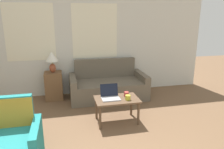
{
  "coord_description": "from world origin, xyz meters",
  "views": [
    {
      "loc": [
        -0.13,
        -1.15,
        1.94
      ],
      "look_at": [
        0.83,
        3.08,
        0.75
      ],
      "focal_mm": 35.0,
      "sensor_mm": 36.0,
      "label": 1
    }
  ],
  "objects_px": {
    "armchair": "(12,147)",
    "laptop": "(110,95)",
    "couch": "(108,86)",
    "coffee_table": "(117,102)",
    "table_lamp": "(52,59)",
    "cup_navy": "(126,94)",
    "cup_yellow": "(128,97)"
  },
  "relations": [
    {
      "from": "armchair",
      "to": "laptop",
      "type": "bearing_deg",
      "value": 31.73
    },
    {
      "from": "couch",
      "to": "coffee_table",
      "type": "bearing_deg",
      "value": -94.3
    },
    {
      "from": "table_lamp",
      "to": "coffee_table",
      "type": "xyz_separation_m",
      "value": [
        1.17,
        -1.45,
        -0.58
      ]
    },
    {
      "from": "armchair",
      "to": "table_lamp",
      "type": "bearing_deg",
      "value": 78.6
    },
    {
      "from": "table_lamp",
      "to": "coffee_table",
      "type": "relative_size",
      "value": 0.6
    },
    {
      "from": "couch",
      "to": "cup_navy",
      "type": "relative_size",
      "value": 19.45
    },
    {
      "from": "coffee_table",
      "to": "cup_navy",
      "type": "distance_m",
      "value": 0.24
    },
    {
      "from": "armchair",
      "to": "cup_navy",
      "type": "xyz_separation_m",
      "value": [
        1.84,
        0.97,
        0.22
      ]
    },
    {
      "from": "laptop",
      "to": "cup_navy",
      "type": "distance_m",
      "value": 0.32
    },
    {
      "from": "laptop",
      "to": "table_lamp",
      "type": "bearing_deg",
      "value": 126.73
    },
    {
      "from": "armchair",
      "to": "coffee_table",
      "type": "xyz_separation_m",
      "value": [
        1.64,
        0.9,
        0.11
      ]
    },
    {
      "from": "armchair",
      "to": "cup_navy",
      "type": "relative_size",
      "value": 9.62
    },
    {
      "from": "armchair",
      "to": "laptop",
      "type": "xyz_separation_m",
      "value": [
        1.52,
        0.94,
        0.23
      ]
    },
    {
      "from": "couch",
      "to": "coffee_table",
      "type": "distance_m",
      "value": 1.31
    },
    {
      "from": "coffee_table",
      "to": "cup_yellow",
      "type": "relative_size",
      "value": 8.27
    },
    {
      "from": "table_lamp",
      "to": "couch",
      "type": "bearing_deg",
      "value": -7.02
    },
    {
      "from": "laptop",
      "to": "armchair",
      "type": "bearing_deg",
      "value": -148.27
    },
    {
      "from": "couch",
      "to": "coffee_table",
      "type": "height_order",
      "value": "couch"
    },
    {
      "from": "table_lamp",
      "to": "laptop",
      "type": "xyz_separation_m",
      "value": [
        1.05,
        -1.41,
        -0.46
      ]
    },
    {
      "from": "table_lamp",
      "to": "armchair",
      "type": "bearing_deg",
      "value": -101.4
    },
    {
      "from": "laptop",
      "to": "cup_navy",
      "type": "height_order",
      "value": "laptop"
    },
    {
      "from": "couch",
      "to": "cup_yellow",
      "type": "height_order",
      "value": "couch"
    },
    {
      "from": "couch",
      "to": "armchair",
      "type": "xyz_separation_m",
      "value": [
        -1.74,
        -2.19,
        0.02
      ]
    },
    {
      "from": "table_lamp",
      "to": "cup_navy",
      "type": "relative_size",
      "value": 5.22
    },
    {
      "from": "couch",
      "to": "armchair",
      "type": "relative_size",
      "value": 2.02
    },
    {
      "from": "cup_navy",
      "to": "armchair",
      "type": "bearing_deg",
      "value": -152.13
    },
    {
      "from": "table_lamp",
      "to": "cup_navy",
      "type": "bearing_deg",
      "value": -45.09
    },
    {
      "from": "cup_navy",
      "to": "cup_yellow",
      "type": "distance_m",
      "value": 0.17
    },
    {
      "from": "couch",
      "to": "cup_yellow",
      "type": "distance_m",
      "value": 1.41
    },
    {
      "from": "cup_navy",
      "to": "cup_yellow",
      "type": "height_order",
      "value": "same"
    },
    {
      "from": "coffee_table",
      "to": "cup_navy",
      "type": "relative_size",
      "value": 8.65
    },
    {
      "from": "table_lamp",
      "to": "cup_yellow",
      "type": "height_order",
      "value": "table_lamp"
    }
  ]
}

